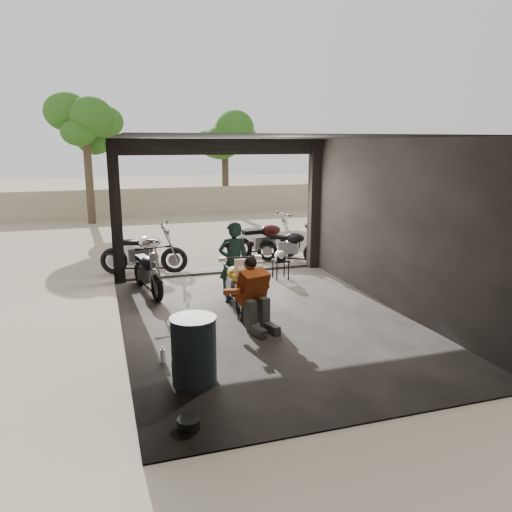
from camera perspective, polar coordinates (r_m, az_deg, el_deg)
ground at (r=8.98m, az=1.29°, el=-7.46°), size 80.00×80.00×0.00m
garage at (r=9.13m, az=0.22°, el=1.23°), size 7.00×7.13×3.20m
boundary_wall at (r=22.27m, az=-10.53°, el=6.16°), size 18.00×0.30×1.20m
tree_left at (r=20.48m, az=-18.99°, el=14.62°), size 2.20×2.20×5.60m
tree_right at (r=22.65m, az=-3.59°, el=13.95°), size 2.20×2.20×5.00m
main_bike at (r=9.44m, az=-2.47°, el=-2.74°), size 0.83×1.79×1.17m
left_bike at (r=10.66m, az=-12.31°, el=-1.39°), size 0.95×1.72×1.10m
outside_bike_a at (r=12.30m, az=-12.73°, el=0.80°), size 1.95×1.17×1.23m
outside_bike_b at (r=13.47m, az=1.11°, el=2.20°), size 1.93×0.97×1.25m
outside_bike_c at (r=13.14m, az=3.95°, el=1.49°), size 1.68×1.41×1.07m
rider at (r=9.77m, az=-2.58°, el=-0.77°), size 0.62×0.42×1.64m
mechanic at (r=8.31m, az=0.10°, el=-4.69°), size 0.82×0.98×1.22m
stool at (r=11.53m, az=2.84°, el=-0.77°), size 0.34×0.34×0.48m
helmet at (r=11.42m, az=2.74°, el=0.08°), size 0.32×0.33×0.24m
oil_drum at (r=6.67m, az=-7.11°, el=-10.77°), size 0.72×0.72×0.91m
sign_post at (r=13.75m, az=8.51°, el=5.53°), size 0.70×0.08×2.11m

